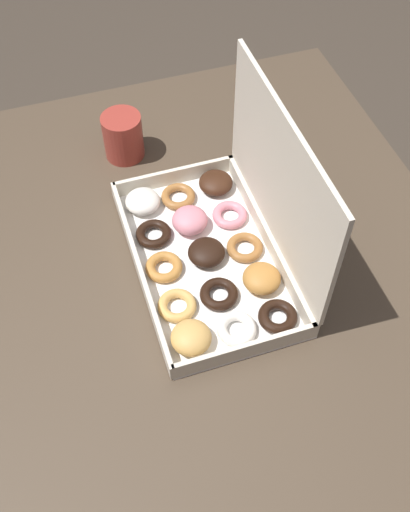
# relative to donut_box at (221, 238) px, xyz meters

# --- Properties ---
(ground_plane) EXTENTS (8.00, 8.00, 0.00)m
(ground_plane) POSITION_rel_donut_box_xyz_m (0.03, -0.03, -0.78)
(ground_plane) COLOR #42382D
(dining_table) EXTENTS (1.13, 0.92, 0.73)m
(dining_table) POSITION_rel_donut_box_xyz_m (0.03, -0.03, -0.15)
(dining_table) COLOR #4C3D2D
(dining_table) RESTS_ON ground_plane
(donut_box) EXTENTS (0.41, 0.25, 0.30)m
(donut_box) POSITION_rel_donut_box_xyz_m (0.00, 0.00, 0.00)
(donut_box) COLOR white
(donut_box) RESTS_ON dining_table
(coffee_mug) EXTENTS (0.08, 0.08, 0.10)m
(coffee_mug) POSITION_rel_donut_box_xyz_m (-0.32, -0.10, -0.00)
(coffee_mug) COLOR #A3382D
(coffee_mug) RESTS_ON dining_table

